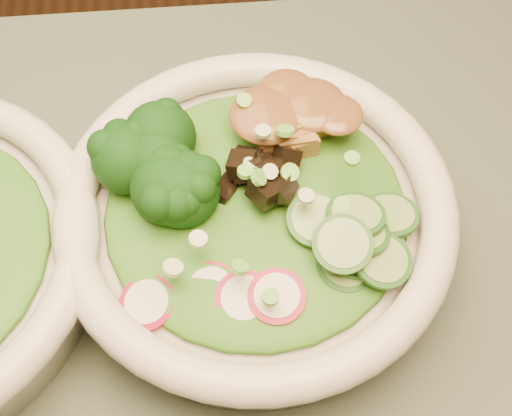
{
  "coord_description": "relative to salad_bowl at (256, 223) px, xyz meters",
  "views": [
    {
      "loc": [
        -0.23,
        -0.13,
        1.24
      ],
      "look_at": [
        -0.21,
        0.13,
        0.81
      ],
      "focal_mm": 50.0,
      "sensor_mm": 36.0,
      "label": 1
    }
  ],
  "objects": [
    {
      "name": "scallion_garnish",
      "position": [
        -0.0,
        0.0,
        0.05
      ],
      "size": [
        0.2,
        0.2,
        0.03
      ],
      "primitive_type": null,
      "color": "#6FBE43",
      "rests_on": "salad_bowl"
    },
    {
      "name": "tofu_cubes",
      "position": [
        0.03,
        0.06,
        0.03
      ],
      "size": [
        0.11,
        0.09,
        0.04
      ],
      "primitive_type": null,
      "rotation": [
        0.0,
        0.0,
        -0.38
      ],
      "color": "olive",
      "rests_on": "salad_bowl"
    },
    {
      "name": "broccoli_florets",
      "position": [
        -0.06,
        0.02,
        0.04
      ],
      "size": [
        0.11,
        0.1,
        0.05
      ],
      "primitive_type": null,
      "rotation": [
        0.0,
        0.0,
        -0.38
      ],
      "color": "black",
      "rests_on": "salad_bowl"
    },
    {
      "name": "mushroom_heap",
      "position": [
        0.0,
        0.01,
        0.04
      ],
      "size": [
        0.1,
        0.1,
        0.04
      ],
      "primitive_type": null,
      "rotation": [
        0.0,
        0.0,
        -0.38
      ],
      "color": "black",
      "rests_on": "salad_bowl"
    },
    {
      "name": "peanut_sauce",
      "position": [
        0.03,
        0.06,
        0.05
      ],
      "size": [
        0.07,
        0.06,
        0.02
      ],
      "primitive_type": "ellipsoid",
      "color": "brown",
      "rests_on": "tofu_cubes"
    },
    {
      "name": "lettuce_bed",
      "position": [
        0.0,
        0.0,
        0.02
      ],
      "size": [
        0.21,
        0.21,
        0.03
      ],
      "primitive_type": "ellipsoid",
      "color": "#246014",
      "rests_on": "salad_bowl"
    },
    {
      "name": "radish_slices",
      "position": [
        -0.02,
        -0.07,
        0.03
      ],
      "size": [
        0.12,
        0.08,
        0.02
      ],
      "primitive_type": null,
      "rotation": [
        0.0,
        0.0,
        -0.38
      ],
      "color": "maroon",
      "rests_on": "salad_bowl"
    },
    {
      "name": "cucumber_slices",
      "position": [
        0.06,
        -0.03,
        0.03
      ],
      "size": [
        0.1,
        0.1,
        0.04
      ],
      "primitive_type": null,
      "rotation": [
        0.0,
        0.0,
        -0.38
      ],
      "color": "#82A85D",
      "rests_on": "salad_bowl"
    },
    {
      "name": "salad_bowl",
      "position": [
        0.0,
        0.0,
        0.0
      ],
      "size": [
        0.28,
        0.28,
        0.08
      ],
      "rotation": [
        0.0,
        0.0,
        -0.38
      ],
      "color": "silver",
      "rests_on": "dining_table"
    }
  ]
}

